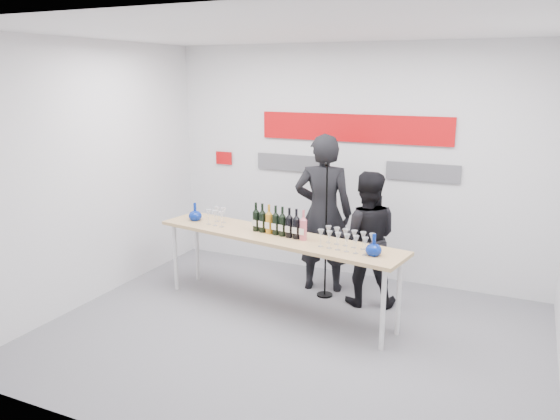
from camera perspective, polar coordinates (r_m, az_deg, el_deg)
The scene contains 12 objects.
ground at distance 5.77m, azimuth 1.05°, elevation -12.89°, with size 5.00×5.00×0.00m, color slate.
back_wall at distance 7.12m, azimuth 7.59°, elevation 4.89°, with size 5.00×0.04×3.00m, color silver.
signage at distance 7.06m, azimuth 7.16°, elevation 7.34°, with size 3.38×0.02×0.79m.
tasting_table at distance 6.04m, azimuth -0.40°, elevation -3.26°, with size 3.01×1.07×0.89m.
wine_bottles at distance 5.98m, azimuth -0.10°, elevation -1.14°, with size 0.71×0.19×0.33m.
decanter_left at distance 6.69m, azimuth -8.87°, elevation -0.17°, with size 0.16×0.16×0.21m, color navy, non-canonical shape.
decanter_right at distance 5.42m, azimuth 9.78°, elevation -3.59°, with size 0.16×0.16×0.21m, color navy, non-canonical shape.
glasses_left at distance 6.48m, azimuth -6.59°, elevation -0.69°, with size 0.26×0.26×0.18m.
glasses_right at distance 5.57m, azimuth 6.92°, elevation -3.15°, with size 0.58×0.30×0.18m.
presenter_left at distance 6.65m, azimuth 4.54°, elevation -0.35°, with size 0.71×0.46×1.94m, color black.
presenter_right at distance 6.32m, azimuth 8.93°, elevation -2.98°, with size 0.76×0.59×1.57m, color black.
mic_stand at distance 6.54m, azimuth 4.76°, elevation -4.86°, with size 0.19×0.19×1.65m.
Camera 1 is at (2.05, -4.72, 2.61)m, focal length 35.00 mm.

